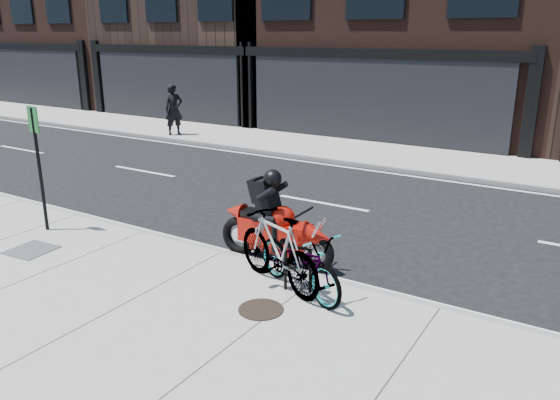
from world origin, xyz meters
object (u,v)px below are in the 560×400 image
Objects in this scene: bicycle_rear at (278,250)px; motorcycle at (280,227)px; utility_grate at (31,250)px; pedestrian at (174,110)px; manhole_cover at (261,309)px; sign_post at (38,158)px; bike_rack at (298,265)px; bicycle_front at (300,260)px.

motorcycle is (-0.58, 1.00, -0.03)m from bicycle_rear.
bicycle_rear is 2.67× the size of utility_grate.
manhole_cover is (10.74, -9.99, -0.97)m from pedestrian.
sign_post is at bearing 174.88° from manhole_cover.
bike_rack is 0.38× the size of bicycle_front.
bike_rack is 0.30× the size of sign_post.
bike_rack is at bearing 112.80° from bicycle_front.
bicycle_front reaches higher than utility_grate.
utility_grate is at bearing -53.95° from bicycle_rear.
bicycle_front is 0.78× the size of sign_post.
sign_post is at bearing 115.93° from bicycle_front.
bicycle_front reaches higher than bike_rack.
manhole_cover is at bearing 0.02° from sign_post.
motorcycle is 2.06m from manhole_cover.
pedestrian is 14.70m from manhole_cover.
bike_rack is at bearing 111.82° from bicycle_rear.
sign_post is at bearing 129.52° from utility_grate.
motorcycle is at bearing 20.63° from sign_post.
bicycle_front is at bearing -102.21° from pedestrian.
pedestrian is at bearing 137.08° from manhole_cover.
manhole_cover is 0.88× the size of utility_grate.
bicycle_front is 0.97m from manhole_cover.
motorcycle reaches higher than bicycle_rear.
pedestrian is at bearing 123.81° from sign_post.
bicycle_rear reaches higher than utility_grate.
bicycle_rear is 1.03× the size of pedestrian.
bike_rack is 0.38× the size of pedestrian.
motorcycle is at bearing -128.01° from bicycle_rear.
bicycle_rear is 1.16m from motorcycle.
utility_grate is at bearing -122.49° from pedestrian.
bicycle_front is at bearing 111.82° from bicycle_rear.
sign_post is (-5.69, -0.31, 1.06)m from bike_rack.
bicycle_front is 5.18m from utility_grate.
pedestrian reaches higher than bike_rack.
motorcycle is 3.07× the size of utility_grate.
pedestrian reaches higher than manhole_cover.
bike_rack is at bearing 80.04° from manhole_cover.
sign_post is (-5.34, -0.31, 0.89)m from bicycle_rear.
bike_rack is 0.98× the size of utility_grate.
motorcycle is at bearing 28.30° from utility_grate.
bike_rack is 0.93m from manhole_cover.
motorcycle is at bearing -101.58° from pedestrian.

